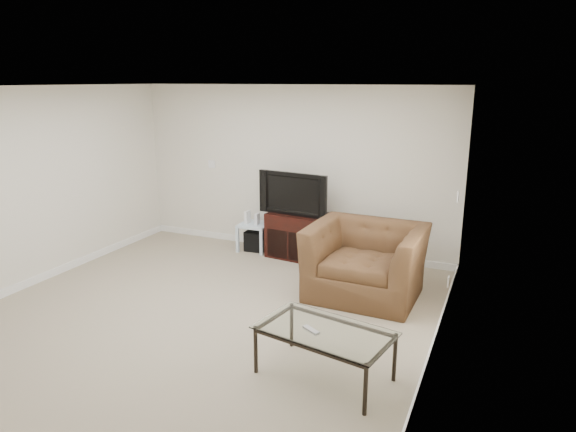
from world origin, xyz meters
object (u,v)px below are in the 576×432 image
at_px(side_table, 255,237).
at_px(coffee_table, 324,353).
at_px(subwoofer, 257,240).
at_px(television, 296,193).
at_px(recliner, 366,249).
at_px(tv_stand, 297,235).

bearing_deg(side_table, coffee_table, -53.16).
bearing_deg(subwoofer, television, -5.41).
relative_size(subwoofer, recliner, 0.23).
height_order(recliner, coffee_table, recliner).
xyz_separation_m(side_table, coffee_table, (2.17, -2.90, 0.02)).
xyz_separation_m(subwoofer, recliner, (2.00, -1.01, 0.44)).
relative_size(tv_stand, recliner, 0.60).
relative_size(tv_stand, coffee_table, 0.69).
bearing_deg(television, side_table, -177.14).
bearing_deg(television, subwoofer, -178.86).
distance_m(television, subwoofer, 1.08).
relative_size(recliner, coffee_table, 1.15).
height_order(tv_stand, coffee_table, tv_stand).
distance_m(tv_stand, subwoofer, 0.71).
bearing_deg(recliner, side_table, 155.26).
relative_size(television, subwoofer, 3.23).
xyz_separation_m(side_table, recliner, (2.02, -0.99, 0.37)).
xyz_separation_m(television, coffee_table, (1.46, -2.86, -0.75)).
height_order(television, side_table, television).
distance_m(tv_stand, recliner, 1.66).
bearing_deg(television, coffee_table, -56.30).
bearing_deg(recliner, television, 145.63).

